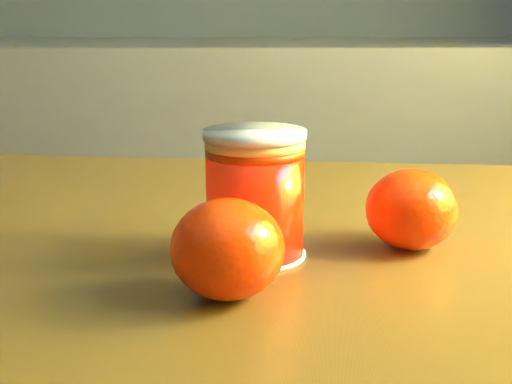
{
  "coord_description": "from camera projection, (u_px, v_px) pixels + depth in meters",
  "views": [
    {
      "loc": [
        0.77,
        -0.49,
        0.99
      ],
      "look_at": [
        0.77,
        0.03,
        0.85
      ],
      "focal_mm": 50.0,
      "sensor_mm": 36.0,
      "label": 1
    }
  ],
  "objects": [
    {
      "name": "orange_front",
      "position": [
        228.0,
        249.0,
        0.46
      ],
      "size": [
        0.1,
        0.1,
        0.07
      ],
      "primitive_type": "ellipsoid",
      "rotation": [
        0.0,
        0.0,
        -0.43
      ],
      "color": "#FF3205",
      "rests_on": "table"
    },
    {
      "name": "juice_glass",
      "position": [
        255.0,
        195.0,
        0.53
      ],
      "size": [
        0.08,
        0.08,
        0.1
      ],
      "rotation": [
        0.0,
        0.0,
        0.3
      ],
      "color": "#FF1F05",
      "rests_on": "table"
    },
    {
      "name": "orange_back",
      "position": [
        411.0,
        209.0,
        0.55
      ],
      "size": [
        0.08,
        0.08,
        0.06
      ],
      "primitive_type": "ellipsoid",
      "rotation": [
        0.0,
        0.0,
        -0.15
      ],
      "color": "#FF3205",
      "rests_on": "table"
    }
  ]
}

